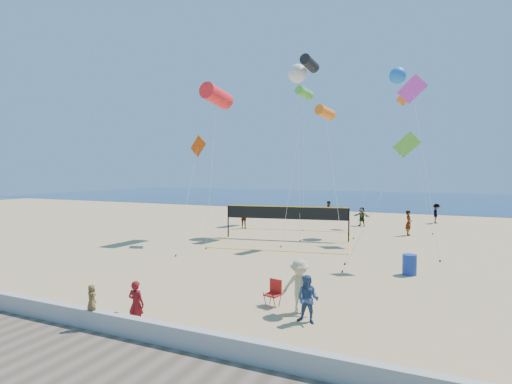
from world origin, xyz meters
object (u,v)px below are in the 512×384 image
at_px(camp_chair, 274,291).
at_px(volleyball_net, 286,217).
at_px(woman, 136,304).
at_px(trash_barrel, 410,265).

bearing_deg(camp_chair, volleyball_net, 121.35).
distance_m(woman, trash_barrel, 12.80).
height_order(woman, camp_chair, woman).
height_order(camp_chair, trash_barrel, trash_barrel).
distance_m(woman, camp_chair, 4.89).
relative_size(trash_barrel, volleyball_net, 0.09).
bearing_deg(woman, camp_chair, -136.78).
height_order(woman, volleyball_net, volleyball_net).
bearing_deg(volleyball_net, woman, -96.11).
bearing_deg(trash_barrel, camp_chair, -122.61).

